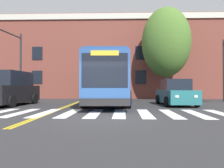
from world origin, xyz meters
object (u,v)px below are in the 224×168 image
object	(u,v)px
city_bus	(107,80)
street_tree_curbside_large	(166,42)
car_black_near_lane	(10,89)
traffic_light_far_corner	(9,52)
car_teal_far_lane	(176,93)

from	to	relation	value
city_bus	street_tree_curbside_large	xyz separation A→B (m)	(5.30, 4.01, 3.67)
car_black_near_lane	traffic_light_far_corner	world-z (taller)	traffic_light_far_corner
car_black_near_lane	street_tree_curbside_large	xyz separation A→B (m)	(11.79, 5.96, 4.34)
car_black_near_lane	car_teal_far_lane	world-z (taller)	car_black_near_lane
city_bus	street_tree_curbside_large	world-z (taller)	street_tree_curbside_large
car_black_near_lane	traffic_light_far_corner	bearing A→B (deg)	118.35
city_bus	street_tree_curbside_large	size ratio (longest dim) A/B	1.44
city_bus	car_black_near_lane	size ratio (longest dim) A/B	2.45
street_tree_curbside_large	city_bus	bearing A→B (deg)	-142.85
traffic_light_far_corner	street_tree_curbside_large	world-z (taller)	street_tree_curbside_large
city_bus	car_black_near_lane	xyz separation A→B (m)	(-6.49, -1.94, -0.66)
car_black_near_lane	traffic_light_far_corner	distance (m)	3.80
city_bus	traffic_light_far_corner	size ratio (longest dim) A/B	2.16
car_teal_far_lane	street_tree_curbside_large	size ratio (longest dim) A/B	0.51
traffic_light_far_corner	street_tree_curbside_large	xyz separation A→B (m)	(12.97, 3.78, 1.45)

